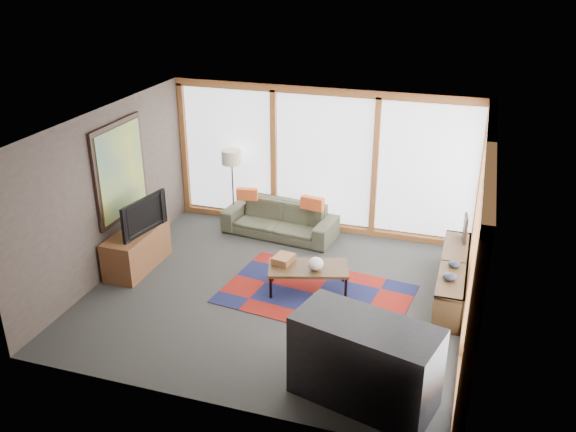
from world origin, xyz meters
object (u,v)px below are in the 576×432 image
(bookshelf, at_px, (453,278))
(television, at_px, (139,214))
(sofa, at_px, (280,220))
(tv_console, at_px, (137,249))
(floor_lamp, at_px, (233,188))
(coffee_table, at_px, (308,278))
(bar_counter, at_px, (365,362))

(bookshelf, height_order, television, television)
(sofa, xyz_separation_m, tv_console, (-1.79, -1.85, 0.02))
(sofa, xyz_separation_m, floor_lamp, (-0.95, 0.16, 0.43))
(floor_lamp, bearing_deg, coffee_table, -43.54)
(coffee_table, bearing_deg, floor_lamp, 136.46)
(coffee_table, distance_m, bookshelf, 2.13)
(bar_counter, bearing_deg, tv_console, 168.75)
(tv_console, relative_size, television, 1.28)
(floor_lamp, relative_size, tv_console, 1.14)
(sofa, bearing_deg, coffee_table, -52.59)
(floor_lamp, height_order, bookshelf, floor_lamp)
(coffee_table, bearing_deg, television, -177.99)
(coffee_table, height_order, bar_counter, bar_counter)
(floor_lamp, bearing_deg, tv_console, -112.61)
(sofa, distance_m, coffee_table, 1.99)
(bar_counter, bearing_deg, sofa, 135.45)
(coffee_table, relative_size, bookshelf, 0.54)
(coffee_table, bearing_deg, bar_counter, -59.34)
(floor_lamp, height_order, television, floor_lamp)
(coffee_table, xyz_separation_m, television, (-2.72, -0.10, 0.73))
(sofa, relative_size, floor_lamp, 1.39)
(tv_console, xyz_separation_m, television, (0.09, 0.05, 0.60))
(television, xyz_separation_m, bar_counter, (3.98, -2.03, -0.42))
(television, bearing_deg, bar_counter, -106.49)
(bar_counter, bearing_deg, bookshelf, 87.97)
(floor_lamp, distance_m, tv_console, 2.21)
(television, bearing_deg, tv_console, 128.85)
(floor_lamp, bearing_deg, television, -110.93)
(bookshelf, height_order, bar_counter, bar_counter)
(coffee_table, xyz_separation_m, bar_counter, (1.26, -2.13, 0.31))
(sofa, bearing_deg, bar_counter, -52.62)
(bookshelf, bearing_deg, television, -172.49)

